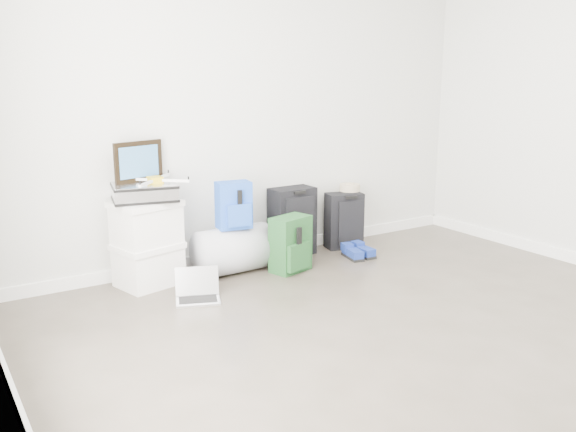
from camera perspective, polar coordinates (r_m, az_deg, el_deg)
ground at (r=3.68m, az=16.63°, el=-13.34°), size 5.00×5.00×0.00m
room_envelope at (r=3.32m, az=18.42°, el=14.47°), size 4.52×5.02×2.71m
boxes_stack at (r=4.81m, az=-13.02°, el=-2.49°), size 0.54×0.48×0.67m
briefcase at (r=4.72m, az=-13.27°, el=2.17°), size 0.52×0.43×0.13m
painting at (r=4.77m, az=-13.81°, el=4.97°), size 0.41×0.13×0.31m
drone at (r=4.71m, az=-12.33°, el=3.33°), size 0.41×0.41×0.05m
duffel_bag at (r=5.03m, az=-5.13°, el=-3.18°), size 0.63×0.40×0.38m
blue_backpack at (r=4.91m, az=-5.06°, el=0.94°), size 0.29×0.23×0.38m
large_suitcase at (r=5.47m, az=0.44°, el=-0.52°), size 0.40×0.27×0.61m
green_backpack at (r=5.03m, az=0.30°, el=-2.75°), size 0.37×0.31×0.46m
carry_on at (r=5.72m, az=5.31°, el=-0.44°), size 0.37×0.29×0.52m
shoes at (r=5.49m, az=6.56°, el=-3.41°), size 0.25×0.28×0.09m
rolled_rug at (r=5.84m, az=5.74°, el=0.16°), size 0.19×0.19×0.59m
laptop at (r=4.52m, az=-8.46°, el=-7.06°), size 0.38×0.33×0.22m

